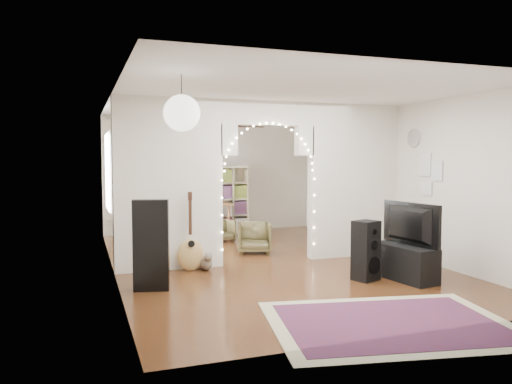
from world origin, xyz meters
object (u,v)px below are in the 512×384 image
object	(u,v)px
floor_speaker	(366,251)
dining_table	(202,206)
dining_chair_left	(221,231)
bookcase	(216,199)
dining_chair_right	(254,238)
acoustic_guitar	(190,242)
media_console	(404,263)

from	to	relation	value
floor_speaker	dining_table	distance (m)	4.82
dining_table	dining_chair_left	xyz separation A→B (m)	(0.24, -0.71, -0.46)
bookcase	dining_chair_right	xyz separation A→B (m)	(0.02, -2.68, -0.50)
acoustic_guitar	floor_speaker	world-z (taller)	acoustic_guitar
bookcase	dining_table	world-z (taller)	bookcase
acoustic_guitar	floor_speaker	xyz separation A→B (m)	(2.26, -1.41, -0.03)
media_console	dining_table	distance (m)	5.16
floor_speaker	media_console	xyz separation A→B (m)	(0.54, -0.16, -0.18)
acoustic_guitar	dining_chair_left	size ratio (longest dim) A/B	2.11
media_console	dining_chair_right	xyz separation A→B (m)	(-1.38, 2.64, 0.03)
media_console	dining_chair_right	distance (m)	2.98
acoustic_guitar	floor_speaker	size ratio (longest dim) A/B	1.22
bookcase	dining_table	bearing A→B (deg)	-115.99
floor_speaker	bookcase	xyz separation A→B (m)	(-0.86, 5.16, 0.35)
bookcase	dining_table	size ratio (longest dim) A/B	1.26
floor_speaker	dining_table	bearing A→B (deg)	84.82
acoustic_guitar	dining_chair_left	distance (m)	2.78
bookcase	dining_chair_left	world-z (taller)	bookcase
dining_table	dining_chair_right	world-z (taller)	dining_table
dining_table	dining_chair_left	bearing A→B (deg)	-74.29
acoustic_guitar	bookcase	bearing A→B (deg)	74.88
floor_speaker	dining_chair_left	world-z (taller)	floor_speaker
bookcase	dining_table	xyz separation A→B (m)	(-0.46, -0.53, -0.10)
media_console	dining_chair_right	world-z (taller)	dining_chair_right
acoustic_guitar	dining_chair_right	xyz separation A→B (m)	(1.42, 1.07, -0.17)
bookcase	dining_chair_left	distance (m)	1.38
acoustic_guitar	dining_table	size ratio (longest dim) A/B	0.85
acoustic_guitar	media_console	bearing A→B (deg)	-23.85
bookcase	dining_chair_left	xyz separation A→B (m)	(-0.22, -1.24, -0.56)
media_console	dining_chair_left	world-z (taller)	media_console
acoustic_guitar	dining_table	world-z (taller)	acoustic_guitar
bookcase	dining_chair_right	bearing A→B (deg)	-74.73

